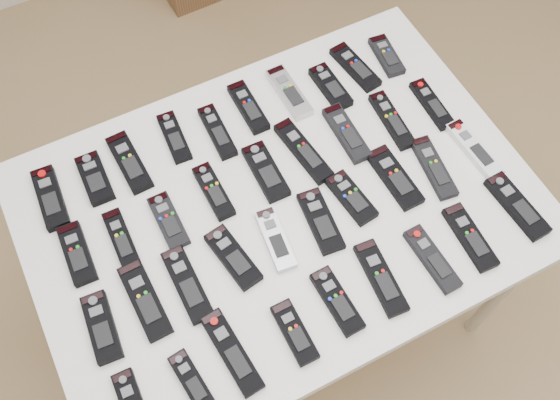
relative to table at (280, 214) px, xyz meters
name	(u,v)px	position (x,y,z in m)	size (l,w,h in m)	color
ground	(320,317)	(0.11, -0.11, -0.72)	(4.00, 4.00, 0.00)	#947B4B
table	(280,214)	(0.00, 0.00, 0.00)	(1.25, 0.88, 0.78)	white
remote_0	(50,198)	(-0.51, 0.27, 0.07)	(0.06, 0.18, 0.02)	black
remote_1	(95,178)	(-0.39, 0.27, 0.07)	(0.06, 0.15, 0.02)	black
remote_2	(129,162)	(-0.29, 0.28, 0.07)	(0.06, 0.19, 0.02)	black
remote_3	(174,137)	(-0.16, 0.30, 0.07)	(0.05, 0.16, 0.02)	black
remote_4	(217,132)	(-0.05, 0.26, 0.07)	(0.05, 0.17, 0.02)	black
remote_5	(248,107)	(0.06, 0.30, 0.07)	(0.05, 0.17, 0.02)	black
remote_6	(289,92)	(0.18, 0.29, 0.07)	(0.05, 0.18, 0.02)	#B7B7BC
remote_7	(331,87)	(0.29, 0.26, 0.07)	(0.05, 0.16, 0.02)	black
remote_8	(355,67)	(0.39, 0.29, 0.07)	(0.05, 0.18, 0.02)	black
remote_9	(387,56)	(0.49, 0.28, 0.07)	(0.05, 0.14, 0.02)	black
remote_10	(77,254)	(-0.50, 0.10, 0.07)	(0.06, 0.16, 0.02)	black
remote_11	(122,240)	(-0.39, 0.08, 0.07)	(0.05, 0.16, 0.02)	black
remote_12	(169,221)	(-0.27, 0.08, 0.07)	(0.05, 0.15, 0.02)	black
remote_13	(214,191)	(-0.14, 0.10, 0.07)	(0.05, 0.16, 0.02)	black
remote_14	(266,172)	(0.01, 0.09, 0.07)	(0.06, 0.17, 0.02)	black
remote_15	(303,151)	(0.12, 0.11, 0.07)	(0.05, 0.21, 0.02)	black
remote_16	(346,133)	(0.25, 0.10, 0.07)	(0.05, 0.18, 0.02)	black
remote_17	(392,120)	(0.38, 0.08, 0.07)	(0.05, 0.19, 0.02)	black
remote_18	(432,104)	(0.51, 0.08, 0.07)	(0.04, 0.17, 0.02)	black
remote_19	(102,327)	(-0.50, -0.10, 0.07)	(0.06, 0.16, 0.02)	black
remote_20	(145,300)	(-0.39, -0.09, 0.07)	(0.06, 0.20, 0.02)	black
remote_21	(187,284)	(-0.29, -0.10, 0.07)	(0.06, 0.19, 0.02)	black
remote_22	(233,257)	(-0.17, -0.08, 0.07)	(0.06, 0.17, 0.02)	black
remote_23	(275,239)	(-0.06, -0.09, 0.07)	(0.05, 0.17, 0.02)	#B7B7BC
remote_24	(321,221)	(0.06, -0.09, 0.07)	(0.06, 0.17, 0.02)	black
remote_25	(351,198)	(0.16, -0.07, 0.07)	(0.06, 0.15, 0.02)	black
remote_26	(395,177)	(0.29, -0.07, 0.07)	(0.06, 0.19, 0.02)	black
remote_27	(434,168)	(0.40, -0.09, 0.07)	(0.05, 0.18, 0.02)	black
remote_28	(474,149)	(0.52, -0.09, 0.07)	(0.05, 0.19, 0.02)	silver
remote_30	(192,382)	(-0.37, -0.31, 0.07)	(0.04, 0.14, 0.02)	black
remote_31	(232,352)	(-0.27, -0.29, 0.07)	(0.05, 0.20, 0.02)	black
remote_32	(295,332)	(-0.12, -0.31, 0.07)	(0.05, 0.15, 0.02)	black
remote_33	(337,301)	(0.00, -0.29, 0.07)	(0.05, 0.17, 0.02)	black
remote_34	(381,278)	(0.12, -0.29, 0.07)	(0.05, 0.19, 0.02)	black
remote_35	(432,259)	(0.25, -0.30, 0.07)	(0.05, 0.18, 0.02)	black
remote_36	(470,237)	(0.36, -0.30, 0.07)	(0.05, 0.18, 0.02)	black
remote_37	(517,206)	(0.52, -0.28, 0.07)	(0.05, 0.19, 0.02)	black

